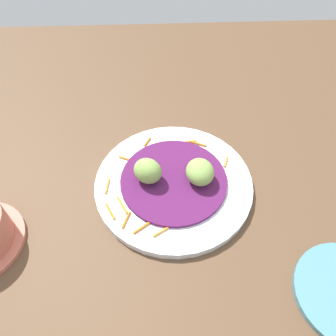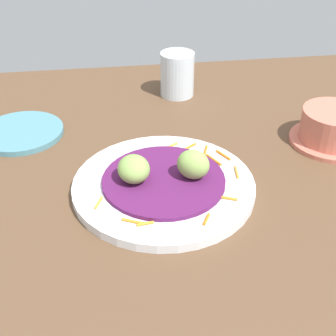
# 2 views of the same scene
# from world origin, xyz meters

# --- Properties ---
(table_surface) EXTENTS (1.10, 1.10, 0.02)m
(table_surface) POSITION_xyz_m (0.00, 0.00, 0.01)
(table_surface) COLOR brown
(table_surface) RESTS_ON ground
(main_plate) EXTENTS (0.28, 0.28, 0.01)m
(main_plate) POSITION_xyz_m (0.03, -0.04, 0.03)
(main_plate) COLOR silver
(main_plate) RESTS_ON table_surface
(cabbage_bed) EXTENTS (0.19, 0.19, 0.01)m
(cabbage_bed) POSITION_xyz_m (0.03, -0.04, 0.04)
(cabbage_bed) COLOR #51194C
(cabbage_bed) RESTS_ON main_plate
(carrot_garnish) EXTENTS (0.22, 0.22, 0.00)m
(carrot_garnish) POSITION_xyz_m (-0.02, -0.05, 0.04)
(carrot_garnish) COLOR orange
(carrot_garnish) RESTS_ON main_plate
(guac_scoop_left) EXTENTS (0.06, 0.06, 0.04)m
(guac_scoop_left) POSITION_xyz_m (0.07, -0.04, 0.06)
(guac_scoop_left) COLOR #84A851
(guac_scoop_left) RESTS_ON cabbage_bed
(guac_scoop_center) EXTENTS (0.06, 0.06, 0.05)m
(guac_scoop_center) POSITION_xyz_m (-0.02, -0.04, 0.06)
(guac_scoop_center) COLOR #84A851
(guac_scoop_center) RESTS_ON cabbage_bed
(side_plate_small) EXTENTS (0.15, 0.15, 0.01)m
(side_plate_small) POSITION_xyz_m (0.26, -0.24, 0.03)
(side_plate_small) COLOR teal
(side_plate_small) RESTS_ON table_surface
(terracotta_bowl) EXTENTS (0.14, 0.14, 0.06)m
(terracotta_bowl) POSITION_xyz_m (-0.29, -0.14, 0.05)
(terracotta_bowl) COLOR #C66B56
(terracotta_bowl) RESTS_ON table_surface
(water_glass) EXTENTS (0.07, 0.07, 0.09)m
(water_glass) POSITION_xyz_m (-0.05, -0.37, 0.07)
(water_glass) COLOR silver
(water_glass) RESTS_ON table_surface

